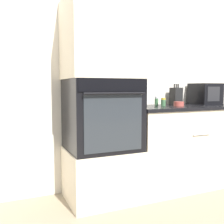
# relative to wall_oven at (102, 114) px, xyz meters

# --- Properties ---
(ground_plane) EXTENTS (12.00, 12.00, 0.00)m
(ground_plane) POSITION_rel_wall_oven_xyz_m (0.35, -0.30, -0.87)
(ground_plane) COLOR gray
(wall_back) EXTENTS (8.00, 0.05, 2.50)m
(wall_back) POSITION_rel_wall_oven_xyz_m (0.35, 0.33, 0.38)
(wall_back) COLOR silver
(wall_back) RESTS_ON ground_plane
(oven_cabinet_base) EXTENTS (0.71, 0.60, 0.52)m
(oven_cabinet_base) POSITION_rel_wall_oven_xyz_m (-0.00, 0.00, -0.61)
(oven_cabinet_base) COLOR beige
(oven_cabinet_base) RESTS_ON ground_plane
(wall_oven) EXTENTS (0.69, 0.64, 0.70)m
(wall_oven) POSITION_rel_wall_oven_xyz_m (0.00, 0.00, 0.00)
(wall_oven) COLOR black
(wall_oven) RESTS_ON oven_cabinet_base
(oven_cabinet_upper) EXTENTS (0.71, 0.60, 0.77)m
(oven_cabinet_upper) POSITION_rel_wall_oven_xyz_m (-0.00, 0.00, 0.73)
(oven_cabinet_upper) COLOR beige
(oven_cabinet_upper) RESTS_ON wall_oven
(counter_unit) EXTENTS (1.31, 0.63, 0.93)m
(counter_unit) POSITION_rel_wall_oven_xyz_m (1.00, 0.00, -0.40)
(counter_unit) COLOR beige
(counter_unit) RESTS_ON ground_plane
(microwave) EXTENTS (0.30, 0.32, 0.26)m
(microwave) POSITION_rel_wall_oven_xyz_m (1.42, 0.12, 0.19)
(microwave) COLOR black
(microwave) RESTS_ON counter_unit
(knife_block) EXTENTS (0.11, 0.12, 0.25)m
(knife_block) POSITION_rel_wall_oven_xyz_m (1.03, 0.18, 0.17)
(knife_block) COLOR black
(knife_block) RESTS_ON counter_unit
(bowl) EXTENTS (0.11, 0.11, 0.05)m
(bowl) POSITION_rel_wall_oven_xyz_m (0.89, -0.06, 0.09)
(bowl) COLOR #B24C42
(bowl) RESTS_ON counter_unit
(condiment_jar_near) EXTENTS (0.04, 0.04, 0.10)m
(condiment_jar_near) POSITION_rel_wall_oven_xyz_m (0.72, 0.13, 0.11)
(condiment_jar_near) COLOR #427047
(condiment_jar_near) RESTS_ON counter_unit
(condiment_jar_mid) EXTENTS (0.06, 0.06, 0.12)m
(condiment_jar_mid) POSITION_rel_wall_oven_xyz_m (0.44, 0.18, 0.12)
(condiment_jar_mid) COLOR silver
(condiment_jar_mid) RESTS_ON counter_unit
(condiment_jar_far) EXTENTS (0.05, 0.05, 0.09)m
(condiment_jar_far) POSITION_rel_wall_oven_xyz_m (0.73, 0.01, 0.11)
(condiment_jar_far) COLOR #427047
(condiment_jar_far) RESTS_ON counter_unit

